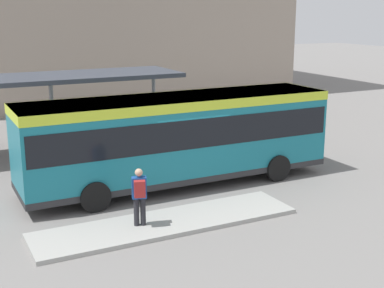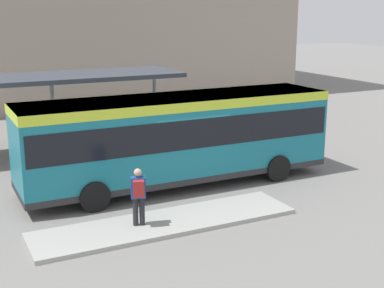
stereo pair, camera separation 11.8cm
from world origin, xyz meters
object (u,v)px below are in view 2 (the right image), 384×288
city_bus (178,134)px  pedestrian_waiting (138,194)px  bicycle_yellow (305,135)px  potted_planter_near_shelter (122,144)px  potted_planter_far_side (92,151)px  bicycle_orange (294,131)px

city_bus → pedestrian_waiting: size_ratio=6.61×
bicycle_yellow → potted_planter_near_shelter: bearing=88.9°
potted_planter_near_shelter → potted_planter_far_side: bearing=-167.5°
potted_planter_near_shelter → potted_planter_far_side: (-1.28, -0.28, -0.05)m
bicycle_orange → potted_planter_far_side: size_ratio=1.45×
city_bus → potted_planter_far_side: city_bus is taller
bicycle_yellow → potted_planter_near_shelter: size_ratio=1.25×
city_bus → bicycle_orange: (7.45, 3.55, -1.38)m
pedestrian_waiting → bicycle_yellow: size_ratio=0.97×
bicycle_orange → pedestrian_waiting: bearing=127.8°
bicycle_orange → potted_planter_far_side: potted_planter_far_side is taller
bicycle_orange → potted_planter_far_side: bearing=96.2°
pedestrian_waiting → bicycle_yellow: (10.00, 5.73, -0.67)m
bicycle_orange → potted_planter_far_side: (-9.48, -0.28, 0.25)m
pedestrian_waiting → potted_planter_far_side: pedestrian_waiting is taller
city_bus → potted_planter_far_side: (-2.03, 3.27, -1.13)m
pedestrian_waiting → bicycle_yellow: bearing=-43.4°
pedestrian_waiting → bicycle_yellow: pedestrian_waiting is taller
city_bus → bicycle_yellow: (7.42, 2.71, -1.40)m
pedestrian_waiting → potted_planter_far_side: (0.54, 6.29, -0.39)m
pedestrian_waiting → bicycle_yellow: 11.54m
pedestrian_waiting → potted_planter_far_side: size_ratio=1.29×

